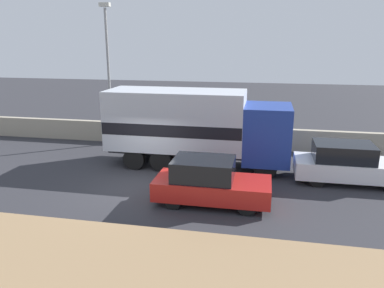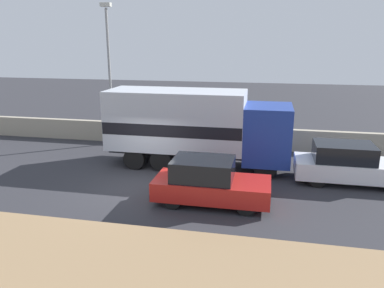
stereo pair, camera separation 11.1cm
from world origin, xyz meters
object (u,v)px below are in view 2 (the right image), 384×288
object	(u,v)px
street_lamp	(109,66)
car_hatchback	(209,182)
box_truck	(194,125)
car_sedan_second	(349,164)

from	to	relation	value
street_lamp	car_hatchback	xyz separation A→B (m)	(6.63, -6.90, -3.55)
box_truck	car_hatchback	world-z (taller)	box_truck
car_sedan_second	car_hatchback	bearing A→B (deg)	-149.40
street_lamp	car_hatchback	distance (m)	10.20
street_lamp	car_sedan_second	world-z (taller)	street_lamp
box_truck	car_hatchback	bearing A→B (deg)	-71.08
car_sedan_second	box_truck	bearing A→B (deg)	172.30
street_lamp	car_sedan_second	size ratio (longest dim) A/B	1.70
car_sedan_second	street_lamp	bearing A→B (deg)	162.38
box_truck	car_hatchback	xyz separation A→B (m)	(1.38, -4.02, -1.17)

